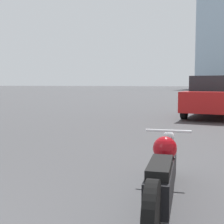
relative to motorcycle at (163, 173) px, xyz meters
The scene contains 2 objects.
motorcycle is the anchor object (origin of this frame).
parked_car_red 10.21m from the motorcycle, 91.30° to the left, with size 2.14×4.64×1.68m.
Camera 1 is at (3.15, -0.26, 1.36)m, focal length 50.00 mm.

